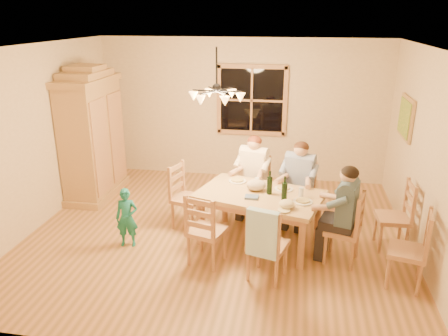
% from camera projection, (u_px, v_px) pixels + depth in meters
% --- Properties ---
extents(floor, '(5.50, 5.50, 0.00)m').
position_uv_depth(floor, '(218.00, 233.00, 6.53)').
color(floor, olive).
rests_on(floor, ground).
extents(ceiling, '(5.50, 5.00, 0.02)m').
position_uv_depth(ceiling, '(216.00, 47.00, 5.62)').
color(ceiling, white).
rests_on(ceiling, wall_back).
extents(wall_back, '(5.50, 0.02, 2.70)m').
position_uv_depth(wall_back, '(241.00, 110.00, 8.40)').
color(wall_back, '#CBB390').
rests_on(wall_back, floor).
extents(wall_left, '(0.02, 5.00, 2.70)m').
position_uv_depth(wall_left, '(37.00, 138.00, 6.52)').
color(wall_left, '#CBB390').
rests_on(wall_left, floor).
extents(wall_right, '(0.02, 5.00, 2.70)m').
position_uv_depth(wall_right, '(426.00, 157.00, 5.63)').
color(wall_right, '#CBB390').
rests_on(wall_right, floor).
extents(window, '(1.30, 0.06, 1.30)m').
position_uv_depth(window, '(252.00, 100.00, 8.27)').
color(window, black).
rests_on(window, wall_back).
extents(painting, '(0.06, 0.78, 0.64)m').
position_uv_depth(painting, '(406.00, 118.00, 6.67)').
color(painting, '#A27646').
rests_on(painting, wall_right).
extents(chandelier, '(0.77, 0.68, 0.71)m').
position_uv_depth(chandelier, '(217.00, 95.00, 5.83)').
color(chandelier, black).
rests_on(chandelier, ceiling).
extents(armoire, '(0.66, 1.40, 2.30)m').
position_uv_depth(armoire, '(93.00, 138.00, 7.60)').
color(armoire, '#A27646').
rests_on(armoire, floor).
extents(dining_table, '(1.89, 1.44, 0.76)m').
position_uv_depth(dining_table, '(260.00, 200.00, 6.06)').
color(dining_table, tan).
rests_on(dining_table, floor).
extents(chair_far_left, '(0.54, 0.52, 0.99)m').
position_uv_depth(chair_far_left, '(253.00, 198.00, 7.02)').
color(chair_far_left, '#9E6B45').
rests_on(chair_far_left, floor).
extents(chair_far_right, '(0.54, 0.52, 0.99)m').
position_uv_depth(chair_far_right, '(297.00, 206.00, 6.72)').
color(chair_far_right, '#9E6B45').
rests_on(chair_far_right, floor).
extents(chair_near_left, '(0.54, 0.52, 0.99)m').
position_uv_depth(chair_near_left, '(207.00, 241.00, 5.68)').
color(chair_near_left, '#9E6B45').
rests_on(chair_near_left, floor).
extents(chair_near_right, '(0.54, 0.52, 0.99)m').
position_uv_depth(chair_near_right, '(267.00, 256.00, 5.34)').
color(chair_near_right, '#9E6B45').
rests_on(chair_near_right, floor).
extents(chair_end_left, '(0.52, 0.54, 0.99)m').
position_uv_depth(chair_end_left, '(188.00, 208.00, 6.66)').
color(chair_end_left, '#9E6B45').
rests_on(chair_end_left, floor).
extents(chair_end_right, '(0.52, 0.54, 0.99)m').
position_uv_depth(chair_end_right, '(342.00, 240.00, 5.70)').
color(chair_end_right, '#9E6B45').
rests_on(chair_end_right, floor).
extents(adult_woman, '(0.48, 0.51, 0.87)m').
position_uv_depth(adult_woman, '(254.00, 166.00, 6.84)').
color(adult_woman, '#FAE1C1').
rests_on(adult_woman, floor).
extents(adult_plaid_man, '(0.48, 0.51, 0.87)m').
position_uv_depth(adult_plaid_man, '(299.00, 173.00, 6.54)').
color(adult_plaid_man, '#32488B').
rests_on(adult_plaid_man, floor).
extents(adult_slate_man, '(0.51, 0.48, 0.87)m').
position_uv_depth(adult_slate_man, '(346.00, 203.00, 5.52)').
color(adult_slate_man, '#455C6F').
rests_on(adult_slate_man, floor).
extents(towel, '(0.39, 0.20, 0.58)m').
position_uv_depth(towel, '(263.00, 234.00, 5.05)').
color(towel, '#AEDAEC').
rests_on(towel, chair_near_right).
extents(wine_bottle_a, '(0.08, 0.08, 0.33)m').
position_uv_depth(wine_bottle_a, '(270.00, 183.00, 5.95)').
color(wine_bottle_a, black).
rests_on(wine_bottle_a, dining_table).
extents(wine_bottle_b, '(0.08, 0.08, 0.33)m').
position_uv_depth(wine_bottle_b, '(285.00, 188.00, 5.76)').
color(wine_bottle_b, black).
rests_on(wine_bottle_b, dining_table).
extents(plate_woman, '(0.26, 0.26, 0.02)m').
position_uv_depth(plate_woman, '(237.00, 181.00, 6.44)').
color(plate_woman, white).
rests_on(plate_woman, dining_table).
extents(plate_plaid, '(0.26, 0.26, 0.02)m').
position_uv_depth(plate_plaid, '(284.00, 189.00, 6.15)').
color(plate_plaid, white).
rests_on(plate_plaid, dining_table).
extents(plate_slate, '(0.26, 0.26, 0.02)m').
position_uv_depth(plate_slate, '(303.00, 202.00, 5.73)').
color(plate_slate, white).
rests_on(plate_slate, dining_table).
extents(wine_glass_a, '(0.06, 0.06, 0.14)m').
position_uv_depth(wine_glass_a, '(257.00, 182.00, 6.22)').
color(wine_glass_a, silver).
rests_on(wine_glass_a, dining_table).
extents(wine_glass_b, '(0.06, 0.06, 0.14)m').
position_uv_depth(wine_glass_b, '(301.00, 192.00, 5.87)').
color(wine_glass_b, silver).
rests_on(wine_glass_b, dining_table).
extents(cap, '(0.20, 0.20, 0.11)m').
position_uv_depth(cap, '(287.00, 204.00, 5.55)').
color(cap, beige).
rests_on(cap, dining_table).
extents(napkin, '(0.21, 0.18, 0.03)m').
position_uv_depth(napkin, '(252.00, 197.00, 5.86)').
color(napkin, '#495C86').
rests_on(napkin, dining_table).
extents(cloth_bundle, '(0.28, 0.22, 0.15)m').
position_uv_depth(cloth_bundle, '(256.00, 185.00, 6.11)').
color(cloth_bundle, tan).
rests_on(cloth_bundle, dining_table).
extents(child, '(0.34, 0.25, 0.85)m').
position_uv_depth(child, '(127.00, 218.00, 6.06)').
color(child, '#1B7B76').
rests_on(child, floor).
extents(chair_spare_front, '(0.51, 0.53, 0.99)m').
position_uv_depth(chair_spare_front, '(405.00, 262.00, 5.20)').
color(chair_spare_front, '#9E6B45').
rests_on(chair_spare_front, floor).
extents(chair_spare_back, '(0.44, 0.46, 0.99)m').
position_uv_depth(chair_spare_back, '(391.00, 228.00, 6.04)').
color(chair_spare_back, '#9E6B45').
rests_on(chair_spare_back, floor).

